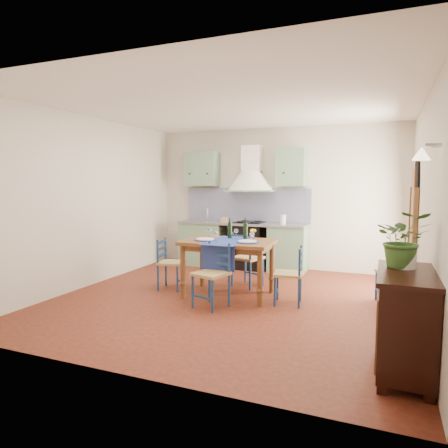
% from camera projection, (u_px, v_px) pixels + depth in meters
% --- Properties ---
extents(floor, '(5.00, 5.00, 0.00)m').
position_uv_depth(floor, '(231.00, 300.00, 5.87)').
color(floor, '#49190F').
rests_on(floor, ground).
extents(back_wall, '(5.00, 0.96, 2.80)m').
position_uv_depth(back_wall, '(250.00, 216.00, 8.05)').
color(back_wall, beige).
rests_on(back_wall, ground).
extents(right_wall, '(0.26, 5.00, 2.80)m').
position_uv_depth(right_wall, '(422.00, 213.00, 5.06)').
color(right_wall, beige).
rests_on(right_wall, ground).
extents(left_wall, '(0.04, 5.00, 2.80)m').
position_uv_depth(left_wall, '(91.00, 202.00, 6.66)').
color(left_wall, beige).
rests_on(left_wall, ground).
extents(ceiling, '(5.00, 5.00, 0.01)m').
position_uv_depth(ceiling, '(231.00, 105.00, 5.58)').
color(ceiling, white).
rests_on(ceiling, back_wall).
extents(dining_table, '(1.37, 1.03, 1.16)m').
position_uv_depth(dining_table, '(229.00, 247.00, 6.02)').
color(dining_table, brown).
rests_on(dining_table, ground).
extents(chair_near, '(0.52, 0.52, 0.89)m').
position_uv_depth(chair_near, '(212.00, 274.00, 5.51)').
color(chair_near, navy).
rests_on(chair_near, ground).
extents(chair_far, '(0.53, 0.53, 0.91)m').
position_uv_depth(chair_far, '(247.00, 259.00, 6.58)').
color(chair_far, navy).
rests_on(chair_far, ground).
extents(chair_left, '(0.43, 0.43, 0.82)m').
position_uv_depth(chair_left, '(170.00, 263.00, 6.45)').
color(chair_left, navy).
rests_on(chair_left, ground).
extents(chair_right, '(0.43, 0.43, 0.83)m').
position_uv_depth(chair_right, '(290.00, 275.00, 5.62)').
color(chair_right, navy).
rests_on(chair_right, ground).
extents(chair_spare, '(0.51, 0.51, 0.85)m').
position_uv_depth(chair_spare, '(395.00, 273.00, 5.63)').
color(chair_spare, navy).
rests_on(chair_spare, ground).
extents(sideboard, '(0.50, 1.05, 0.94)m').
position_uv_depth(sideboard, '(405.00, 319.00, 3.56)').
color(sideboard, black).
rests_on(sideboard, ground).
extents(potted_plant, '(0.51, 0.45, 0.53)m').
position_uv_depth(potted_plant, '(403.00, 239.00, 3.68)').
color(potted_plant, '#346027').
rests_on(potted_plant, sideboard).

